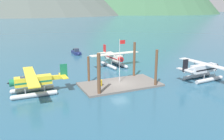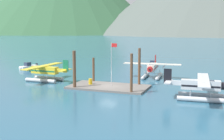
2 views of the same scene
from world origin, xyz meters
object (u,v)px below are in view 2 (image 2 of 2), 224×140
at_px(seaplane_yellow_port_fwd, 45,72).
at_px(boat_white_open_west, 28,67).
at_px(flagpole, 112,59).
at_px(seaplane_silver_stbd_aft, 201,88).
at_px(seaplane_cream_bow_right, 152,69).
at_px(fuel_drum, 90,82).
at_px(boat_navy_open_north, 153,65).

distance_m(seaplane_yellow_port_fwd, boat_white_open_west, 17.15).
relative_size(flagpole, boat_white_open_west, 1.39).
xyz_separation_m(seaplane_silver_stbd_aft, boat_white_open_west, (-38.27, 16.36, -1.09)).
relative_size(flagpole, seaplane_cream_bow_right, 0.63).
relative_size(fuel_drum, boat_white_open_west, 0.18).
relative_size(seaplane_silver_stbd_aft, boat_navy_open_north, 2.14).
bearing_deg(seaplane_yellow_port_fwd, flagpole, -3.51).
bearing_deg(boat_navy_open_north, seaplane_silver_stbd_aft, -66.81).
bearing_deg(fuel_drum, seaplane_cream_bow_right, 56.46).
relative_size(fuel_drum, boat_navy_open_north, 0.18).
bearing_deg(seaplane_cream_bow_right, boat_white_open_west, 175.86).
bearing_deg(flagpole, seaplane_silver_stbd_aft, -15.13).
relative_size(seaplane_yellow_port_fwd, seaplane_silver_stbd_aft, 0.99).
bearing_deg(boat_navy_open_north, seaplane_cream_bow_right, -77.91).
xyz_separation_m(seaplane_yellow_port_fwd, seaplane_cream_bow_right, (16.57, 9.89, 0.00)).
distance_m(seaplane_silver_stbd_aft, seaplane_cream_bow_right, 17.13).
relative_size(seaplane_silver_stbd_aft, seaplane_cream_bow_right, 1.00).
xyz_separation_m(seaplane_cream_bow_right, boat_white_open_west, (-28.80, 2.08, -1.09)).
height_order(seaplane_silver_stbd_aft, seaplane_cream_bow_right, same).
bearing_deg(boat_navy_open_north, flagpole, -91.16).
relative_size(flagpole, seaplane_silver_stbd_aft, 0.63).
bearing_deg(seaplane_yellow_port_fwd, boat_navy_open_north, 62.67).
distance_m(flagpole, seaplane_yellow_port_fwd, 13.01).
bearing_deg(seaplane_cream_bow_right, seaplane_silver_stbd_aft, -56.44).
height_order(seaplane_yellow_port_fwd, seaplane_silver_stbd_aft, same).
relative_size(seaplane_silver_stbd_aft, boat_white_open_west, 2.19).
xyz_separation_m(flagpole, boat_white_open_west, (-24.91, 12.75, -3.90)).
xyz_separation_m(seaplane_silver_stbd_aft, seaplane_cream_bow_right, (-9.47, 14.28, 0.00)).
xyz_separation_m(seaplane_silver_stbd_aft, boat_navy_open_north, (-12.83, 29.95, -1.09)).
height_order(flagpole, seaplane_yellow_port_fwd, flagpole).
distance_m(seaplane_silver_stbd_aft, boat_navy_open_north, 32.60).
xyz_separation_m(seaplane_yellow_port_fwd, boat_navy_open_north, (13.21, 25.56, -1.09)).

